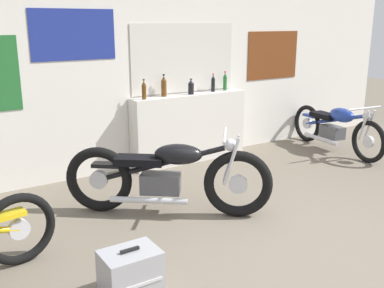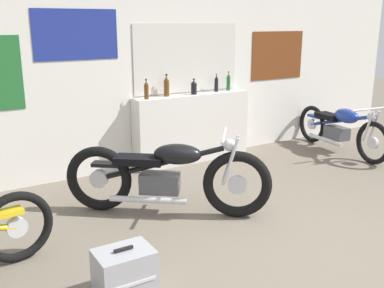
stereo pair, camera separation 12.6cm
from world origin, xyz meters
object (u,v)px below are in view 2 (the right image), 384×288
(bottle_center, at_px, (194,87))
(motorcycle_blue, at_px, (340,127))
(bottle_right_center, at_px, (216,84))
(bottle_leftmost, at_px, (146,90))
(bottle_rightmost, at_px, (228,82))
(hard_case_silver, at_px, (125,274))
(bottle_left_center, at_px, (167,86))
(motorcycle_black, at_px, (166,176))

(bottle_center, xyz_separation_m, motorcycle_blue, (2.22, -0.82, -0.70))
(bottle_center, height_order, bottle_right_center, bottle_right_center)
(bottle_leftmost, height_order, bottle_center, bottle_leftmost)
(bottle_rightmost, xyz_separation_m, hard_case_silver, (-2.93, -2.71, -0.94))
(bottle_leftmost, bearing_deg, motorcycle_blue, -15.14)
(bottle_right_center, bearing_deg, bottle_left_center, 179.13)
(bottle_rightmost, xyz_separation_m, motorcycle_blue, (1.57, -0.87, -0.73))
(bottle_leftmost, height_order, bottle_left_center, bottle_left_center)
(hard_case_silver, bearing_deg, bottle_center, 49.44)
(motorcycle_black, relative_size, motorcycle_blue, 0.91)
(bottle_leftmost, height_order, bottle_rightmost, bottle_rightmost)
(bottle_right_center, height_order, hard_case_silver, bottle_right_center)
(bottle_right_center, xyz_separation_m, bottle_rightmost, (0.23, 0.01, 0.01))
(bottle_left_center, bearing_deg, hard_case_silver, -124.41)
(bottle_left_center, distance_m, bottle_center, 0.43)
(bottle_leftmost, relative_size, bottle_left_center, 0.88)
(hard_case_silver, bearing_deg, motorcycle_black, 49.60)
(bottle_leftmost, relative_size, motorcycle_blue, 0.14)
(bottle_center, height_order, motorcycle_blue, bottle_center)
(bottle_left_center, height_order, hard_case_silver, bottle_left_center)
(bottle_leftmost, bearing_deg, motorcycle_black, -108.93)
(bottle_right_center, distance_m, motorcycle_blue, 2.12)
(bottle_left_center, xyz_separation_m, motorcycle_black, (-0.85, -1.52, -0.72))
(bottle_center, distance_m, hard_case_silver, 3.62)
(bottle_center, xyz_separation_m, motorcycle_black, (-1.27, -1.47, -0.68))
(bottle_right_center, relative_size, bottle_rightmost, 0.93)
(motorcycle_blue, relative_size, hard_case_silver, 4.66)
(motorcycle_black, bearing_deg, bottle_leftmost, 71.07)
(bottle_rightmost, distance_m, motorcycle_blue, 1.94)
(bottle_rightmost, bearing_deg, hard_case_silver, -137.23)
(bottle_left_center, relative_size, bottle_center, 1.38)
(bottle_rightmost, relative_size, motorcycle_blue, 0.14)
(bottle_center, height_order, hard_case_silver, bottle_center)
(bottle_center, relative_size, motorcycle_black, 0.12)
(bottle_leftmost, relative_size, bottle_rightmost, 0.95)
(bottle_rightmost, relative_size, hard_case_silver, 0.67)
(bottle_right_center, bearing_deg, bottle_center, -174.77)
(bottle_left_center, relative_size, motorcycle_black, 0.17)
(bottle_left_center, relative_size, bottle_rightmost, 1.08)
(bottle_center, xyz_separation_m, bottle_right_center, (0.42, 0.04, 0.02))
(motorcycle_black, distance_m, hard_case_silver, 1.58)
(bottle_leftmost, height_order, hard_case_silver, bottle_leftmost)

